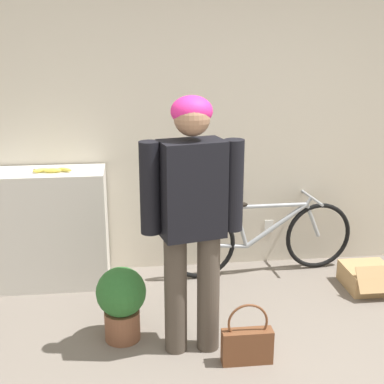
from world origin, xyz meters
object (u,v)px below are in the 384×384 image
person (192,207)px  cardboard_box (368,277)px  bicycle (261,237)px  potted_plant (121,300)px  handbag (247,343)px  banana (52,170)px

person → cardboard_box: bearing=11.9°
bicycle → potted_plant: (-1.22, -0.95, -0.04)m
handbag → potted_plant: size_ratio=0.79×
person → handbag: bearing=-44.4°
person → cardboard_box: (1.59, 0.73, -0.93)m
banana → potted_plant: (0.54, -0.91, -0.72)m
banana → potted_plant: size_ratio=0.60×
banana → handbag: (1.35, -1.29, -0.88)m
banana → potted_plant: 1.28m
cardboard_box → bicycle: bearing=155.0°
person → handbag: person is taller
bicycle → cardboard_box: 0.96m
bicycle → banana: size_ratio=5.35×
person → bicycle: 1.51m
person → handbag: 0.97m
bicycle → handbag: bicycle is taller
potted_plant → bicycle: bearing=38.1°
cardboard_box → banana: bearing=172.4°
potted_plant → handbag: bearing=-25.2°
banana → potted_plant: banana is taller
handbag → person: bearing=148.5°
person → potted_plant: person is taller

